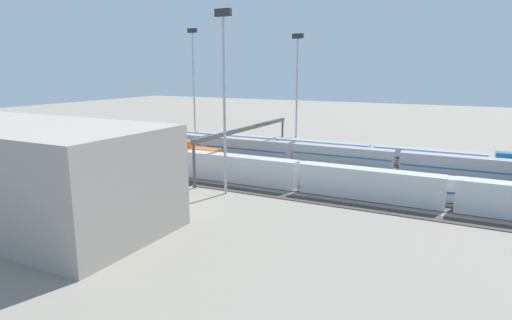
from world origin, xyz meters
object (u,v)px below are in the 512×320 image
(light_mast_0, at_px, (297,79))
(signal_gantry, at_px, (246,132))
(train_on_track_4, at_px, (198,155))
(train_on_track_0, at_px, (313,148))
(train_on_track_5, at_px, (359,179))
(light_mast_1, at_px, (224,81))
(train_on_track_6, at_px, (300,176))
(train_on_track_1, at_px, (333,154))
(maintenance_shed, at_px, (15,172))
(light_mast_2, at_px, (193,73))

(light_mast_0, relative_size, signal_gantry, 0.74)
(light_mast_0, xyz_separation_m, signal_gantry, (3.39, 20.45, -10.81))
(train_on_track_4, bearing_deg, train_on_track_0, -135.09)
(train_on_track_5, relative_size, light_mast_1, 3.00)
(train_on_track_6, height_order, signal_gantry, signal_gantry)
(train_on_track_1, xyz_separation_m, light_mast_0, (12.16, -7.95, 16.50))
(train_on_track_0, height_order, train_on_track_5, same)
(train_on_track_5, distance_m, maintenance_shed, 54.12)
(train_on_track_4, height_order, light_mast_2, light_mast_2)
(train_on_track_4, height_order, signal_gantry, signal_gantry)
(signal_gantry, distance_m, maintenance_shed, 46.16)
(train_on_track_6, height_order, light_mast_0, light_mast_0)
(train_on_track_5, height_order, light_mast_1, light_mast_1)
(train_on_track_0, relative_size, signal_gantry, 2.87)
(light_mast_1, distance_m, signal_gantry, 24.07)
(train_on_track_4, relative_size, light_mast_0, 0.34)
(train_on_track_6, bearing_deg, train_on_track_1, -85.94)
(signal_gantry, xyz_separation_m, maintenance_shed, (12.73, 44.36, -0.86))
(light_mast_1, bearing_deg, train_on_track_0, -93.42)
(train_on_track_0, distance_m, train_on_track_6, 31.12)
(train_on_track_6, distance_m, signal_gantry, 21.97)
(train_on_track_0, relative_size, maintenance_shed, 2.54)
(train_on_track_0, xyz_separation_m, signal_gantry, (9.05, 17.50, 5.67))
(signal_gantry, bearing_deg, light_mast_1, 108.65)
(train_on_track_1, distance_m, train_on_track_6, 25.07)
(train_on_track_6, height_order, light_mast_2, light_mast_2)
(light_mast_0, bearing_deg, maintenance_shed, 76.03)
(train_on_track_5, bearing_deg, light_mast_1, 32.62)
(train_on_track_0, distance_m, train_on_track_1, 8.20)
(train_on_track_5, bearing_deg, light_mast_2, -27.03)
(train_on_track_0, xyz_separation_m, light_mast_0, (5.66, -2.95, 16.48))
(train_on_track_4, xyz_separation_m, light_mast_1, (-17.81, 17.67, 16.82))
(train_on_track_5, height_order, light_mast_2, light_mast_2)
(train_on_track_6, relative_size, signal_gantry, 2.39)
(train_on_track_5, bearing_deg, light_mast_0, -50.29)
(light_mast_2, bearing_deg, light_mast_0, -179.32)
(light_mast_2, bearing_deg, train_on_track_4, 126.07)
(train_on_track_1, height_order, train_on_track_6, train_on_track_6)
(train_on_track_5, bearing_deg, train_on_track_4, -7.57)
(light_mast_0, xyz_separation_m, light_mast_2, (30.84, 0.37, 1.32))
(train_on_track_1, distance_m, light_mast_1, 37.82)
(train_on_track_0, relative_size, train_on_track_5, 1.27)
(signal_gantry, bearing_deg, train_on_track_4, 12.80)
(light_mast_2, height_order, signal_gantry, light_mast_2)
(train_on_track_0, bearing_deg, maintenance_shed, 70.60)
(train_on_track_6, bearing_deg, maintenance_shed, 46.67)
(train_on_track_5, bearing_deg, train_on_track_0, -54.94)
(train_on_track_1, height_order, light_mast_2, light_mast_2)
(light_mast_0, distance_m, maintenance_shed, 67.80)
(train_on_track_0, bearing_deg, train_on_track_1, 142.43)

